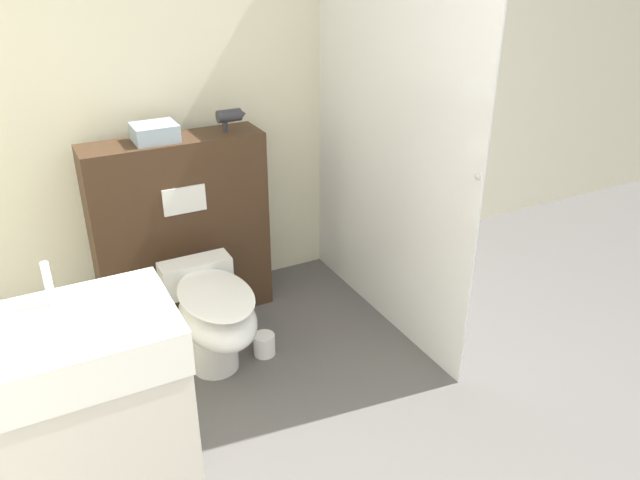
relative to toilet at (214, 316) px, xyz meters
name	(u,v)px	position (x,y,z in m)	size (l,w,h in m)	color
wall_back	(221,76)	(0.40, 0.84, 0.93)	(8.00, 0.06, 2.50)	beige
partition_panel	(181,230)	(0.04, 0.59, 0.19)	(0.92, 0.26, 1.02)	#3D2819
shower_glass	(388,125)	(0.99, 0.09, 0.77)	(0.04, 1.44, 2.17)	silver
toilet	(214,316)	(0.00, 0.00, 0.00)	(0.35, 0.64, 0.50)	white
sink_vanity	(86,452)	(-0.68, -0.80, 0.16)	(0.64, 0.42, 1.10)	beige
hair_drier	(231,116)	(0.35, 0.59, 0.78)	(0.15, 0.07, 0.11)	#2D2D33
folded_towel	(155,132)	(-0.04, 0.59, 0.74)	(0.21, 0.19, 0.09)	#8C9EAD
spare_toilet_roll	(264,345)	(0.26, 0.02, -0.26)	(0.11, 0.11, 0.11)	white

